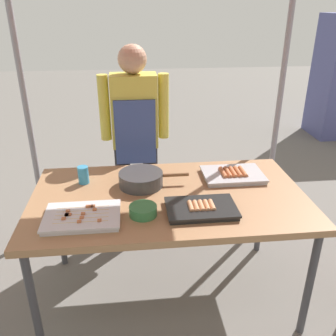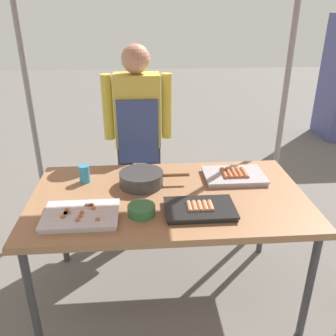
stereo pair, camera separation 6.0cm
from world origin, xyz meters
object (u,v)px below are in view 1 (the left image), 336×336
object	(u,v)px
tray_grilled_sausages	(201,208)
cooking_wok	(141,179)
condiment_bowl	(143,211)
vendor_woman	(135,130)
tray_pork_links	(233,175)
drink_cup_near_edge	(83,175)
stall_table	(169,203)
tray_meat_skewers	(82,217)

from	to	relation	value
tray_grilled_sausages	cooking_wok	size ratio (longest dim) A/B	0.88
condiment_bowl	vendor_woman	xyz separation A→B (m)	(-0.01, 1.00, 0.11)
tray_grilled_sausages	condiment_bowl	size ratio (longest dim) A/B	2.55
tray_grilled_sausages	cooking_wok	xyz separation A→B (m)	(-0.31, 0.34, 0.03)
tray_pork_links	cooking_wok	world-z (taller)	cooking_wok
tray_pork_links	cooking_wok	xyz separation A→B (m)	(-0.59, -0.05, 0.03)
condiment_bowl	tray_pork_links	bearing A→B (deg)	33.39
cooking_wok	condiment_bowl	bearing A→B (deg)	-90.85
tray_grilled_sausages	drink_cup_near_edge	bearing A→B (deg)	148.24
condiment_bowl	drink_cup_near_edge	xyz separation A→B (m)	(-0.35, 0.41, 0.03)
stall_table	cooking_wok	size ratio (longest dim) A/B	3.73
tray_pork_links	stall_table	bearing A→B (deg)	-156.61
cooking_wok	vendor_woman	bearing A→B (deg)	91.57
condiment_bowl	cooking_wok	bearing A→B (deg)	89.15
stall_table	tray_pork_links	distance (m)	0.48
tray_grilled_sausages	condiment_bowl	xyz separation A→B (m)	(-0.31, -0.00, 0.01)
tray_grilled_sausages	condiment_bowl	distance (m)	0.31
vendor_woman	tray_pork_links	bearing A→B (deg)	134.76
stall_table	tray_meat_skewers	size ratio (longest dim) A/B	4.11
tray_grilled_sausages	drink_cup_near_edge	world-z (taller)	drink_cup_near_edge
stall_table	condiment_bowl	distance (m)	0.27
tray_meat_skewers	stall_table	bearing A→B (deg)	24.43
condiment_bowl	vendor_woman	distance (m)	1.01
stall_table	condiment_bowl	world-z (taller)	condiment_bowl
drink_cup_near_edge	vendor_woman	distance (m)	0.68
cooking_wok	drink_cup_near_edge	distance (m)	0.36
tray_pork_links	drink_cup_near_edge	distance (m)	0.94
drink_cup_near_edge	tray_pork_links	bearing A→B (deg)	-1.35
tray_grilled_sausages	tray_pork_links	distance (m)	0.48
tray_meat_skewers	drink_cup_near_edge	distance (m)	0.43
stall_table	cooking_wok	xyz separation A→B (m)	(-0.15, 0.14, 0.10)
stall_table	drink_cup_near_edge	distance (m)	0.56
tray_pork_links	vendor_woman	distance (m)	0.87
tray_grilled_sausages	tray_meat_skewers	distance (m)	0.63
tray_pork_links	condiment_bowl	world-z (taller)	condiment_bowl
tray_grilled_sausages	cooking_wok	bearing A→B (deg)	132.24
tray_meat_skewers	vendor_woman	xyz separation A→B (m)	(0.30, 1.01, 0.12)
cooking_wok	vendor_woman	xyz separation A→B (m)	(-0.02, 0.66, 0.09)
stall_table	vendor_woman	size ratio (longest dim) A/B	1.06
drink_cup_near_edge	condiment_bowl	bearing A→B (deg)	-49.75
stall_table	drink_cup_near_edge	bearing A→B (deg)	157.63
condiment_bowl	drink_cup_near_edge	bearing A→B (deg)	130.25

